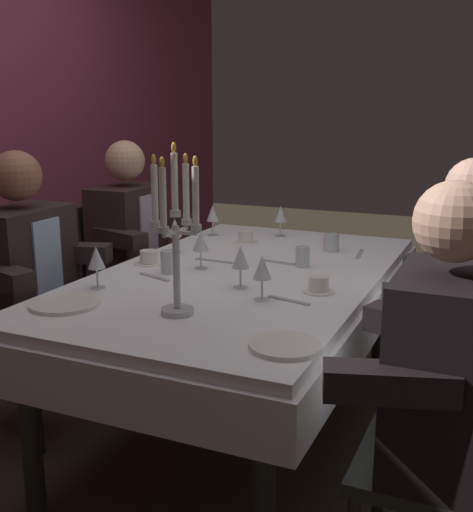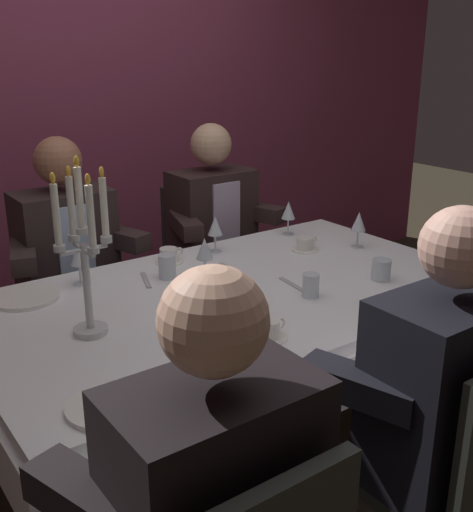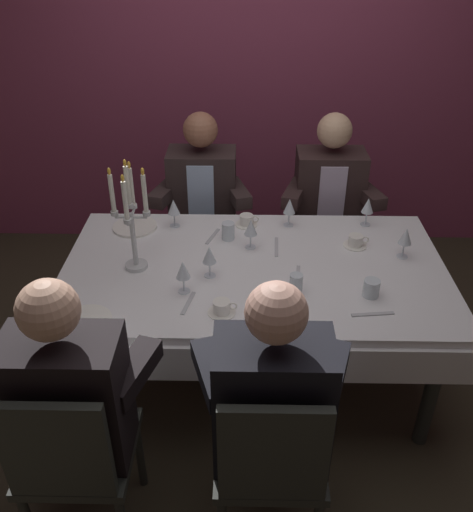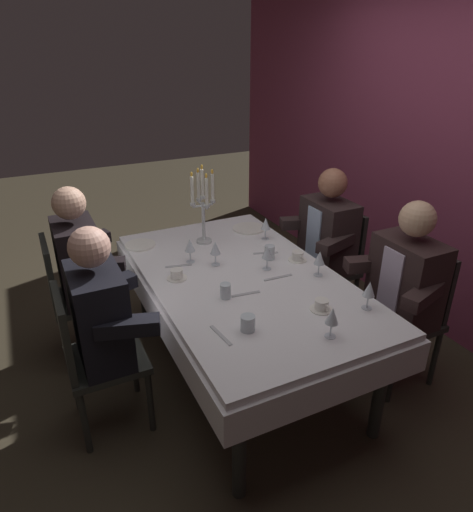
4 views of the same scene
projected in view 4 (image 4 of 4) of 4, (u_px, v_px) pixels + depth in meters
name	position (u px, v px, depth m)	size (l,w,h in m)	color
ground_plane	(242.00, 371.00, 3.13)	(12.00, 12.00, 0.00)	#383022
back_wall	(453.00, 151.00, 3.20)	(6.00, 0.12, 2.70)	#8C3855
dining_table	(242.00, 293.00, 2.86)	(1.94, 1.14, 0.74)	white
candelabra	(203.00, 207.00, 3.16)	(0.19, 0.19, 0.57)	silver
dinner_plate_0	(249.00, 228.00, 3.49)	(0.25, 0.25, 0.01)	white
dinner_plate_1	(140.00, 245.00, 3.21)	(0.21, 0.21, 0.01)	white
wine_glass_0	(369.00, 290.00, 2.42)	(0.07, 0.07, 0.16)	silver
wine_glass_1	(266.00, 224.00, 3.28)	(0.07, 0.07, 0.16)	silver
wine_glass_2	(215.00, 248.00, 2.90)	(0.07, 0.07, 0.16)	silver
wine_glass_3	(332.00, 317.00, 2.19)	(0.07, 0.07, 0.16)	silver
wine_glass_4	(267.00, 253.00, 2.85)	(0.07, 0.07, 0.16)	silver
wine_glass_5	(190.00, 246.00, 2.94)	(0.07, 0.07, 0.16)	silver
wine_glass_6	(320.00, 258.00, 2.77)	(0.07, 0.07, 0.16)	silver
water_tumbler_0	(270.00, 252.00, 3.01)	(0.07, 0.07, 0.10)	silver
water_tumbler_1	(225.00, 291.00, 2.56)	(0.06, 0.06, 0.09)	silver
water_tumbler_2	(248.00, 323.00, 2.27)	(0.07, 0.07, 0.08)	silver
coffee_cup_0	(322.00, 306.00, 2.45)	(0.13, 0.12, 0.06)	white
coffee_cup_1	(298.00, 256.00, 3.00)	(0.13, 0.12, 0.06)	white
coffee_cup_2	(177.00, 275.00, 2.77)	(0.13, 0.12, 0.06)	white
spoon_0	(179.00, 266.00, 2.93)	(0.17, 0.02, 0.01)	#B7B7BC
fork_1	(246.00, 294.00, 2.61)	(0.17, 0.02, 0.01)	#B7B7BC
knife_2	(278.00, 277.00, 2.78)	(0.19, 0.02, 0.01)	#B7B7BC
spoon_3	(266.00, 253.00, 3.10)	(0.17, 0.02, 0.01)	#B7B7BC
knife_4	(221.00, 335.00, 2.24)	(0.19, 0.02, 0.01)	#B7B7BC
seated_diner_0	(78.00, 260.00, 3.01)	(0.63, 0.48, 1.24)	#272A25
seated_diner_1	(329.00, 234.00, 3.42)	(0.63, 0.48, 1.24)	#272A25
seated_diner_2	(99.00, 315.00, 2.42)	(0.63, 0.48, 1.24)	#272A25
seated_diner_3	(407.00, 280.00, 2.77)	(0.63, 0.48, 1.24)	#272A25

